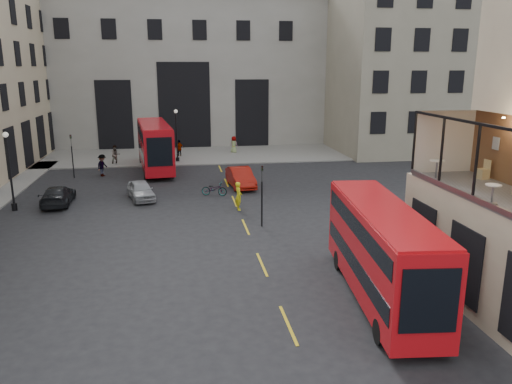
{
  "coord_description": "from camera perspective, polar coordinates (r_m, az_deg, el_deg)",
  "views": [
    {
      "loc": [
        -5.83,
        -16.62,
        9.47
      ],
      "look_at": [
        -1.87,
        8.75,
        3.0
      ],
      "focal_mm": 35.0,
      "sensor_mm": 36.0,
      "label": 1
    }
  ],
  "objects": [
    {
      "name": "ground",
      "position": [
        20.0,
        9.49,
        -14.34
      ],
      "size": [
        140.0,
        140.0,
        0.0
      ],
      "primitive_type": "plane",
      "color": "black",
      "rests_on": "ground"
    },
    {
      "name": "host_frontage",
      "position": [
        21.92,
        26.22,
        -6.61
      ],
      "size": [
        3.0,
        11.0,
        4.5
      ],
      "primitive_type": "cube",
      "color": "beige",
      "rests_on": "ground"
    },
    {
      "name": "cafe_floor",
      "position": [
        21.27,
        26.89,
        -0.79
      ],
      "size": [
        3.0,
        10.0,
        0.1
      ],
      "primitive_type": "cube",
      "color": "slate",
      "rests_on": "host_frontage"
    },
    {
      "name": "gateway",
      "position": [
        64.61,
        -8.39,
        13.93
      ],
      "size": [
        35.0,
        10.6,
        18.0
      ],
      "color": "#9D9A92",
      "rests_on": "ground"
    },
    {
      "name": "building_right",
      "position": [
        62.21,
        16.18,
        14.46
      ],
      "size": [
        16.6,
        18.6,
        20.0
      ],
      "color": "gray",
      "rests_on": "ground"
    },
    {
      "name": "pavement_far",
      "position": [
        55.42,
        -8.95,
        4.2
      ],
      "size": [
        40.0,
        12.0,
        0.12
      ],
      "primitive_type": "cube",
      "color": "slate",
      "rests_on": "ground"
    },
    {
      "name": "traffic_light_near",
      "position": [
        29.86,
        0.68,
        0.5
      ],
      "size": [
        0.16,
        0.2,
        3.8
      ],
      "color": "black",
      "rests_on": "ground"
    },
    {
      "name": "traffic_light_far",
      "position": [
        46.09,
        -20.31,
        4.47
      ],
      "size": [
        0.16,
        0.2,
        3.8
      ],
      "color": "black",
      "rests_on": "ground"
    },
    {
      "name": "street_lamp_a",
      "position": [
        37.06,
        -26.25,
        1.66
      ],
      "size": [
        0.36,
        0.36,
        5.33
      ],
      "color": "black",
      "rests_on": "ground"
    },
    {
      "name": "street_lamp_b",
      "position": [
        51.11,
        -9.04,
        6.01
      ],
      "size": [
        0.36,
        0.36,
        5.33
      ],
      "color": "black",
      "rests_on": "ground"
    },
    {
      "name": "bus_near",
      "position": [
        21.21,
        14.14,
        -6.25
      ],
      "size": [
        3.24,
        10.15,
        3.98
      ],
      "color": "red",
      "rests_on": "ground"
    },
    {
      "name": "bus_far",
      "position": [
        47.59,
        -11.52,
        5.42
      ],
      "size": [
        3.78,
        11.29,
        4.42
      ],
      "color": "#AF0C14",
      "rests_on": "ground"
    },
    {
      "name": "car_a",
      "position": [
        37.44,
        -13.03,
        0.19
      ],
      "size": [
        2.54,
        4.26,
        1.36
      ],
      "primitive_type": "imported",
      "rotation": [
        0.0,
        0.0,
        0.25
      ],
      "color": "#95989D",
      "rests_on": "ground"
    },
    {
      "name": "car_b",
      "position": [
        40.26,
        -1.77,
        1.68
      ],
      "size": [
        2.1,
        4.88,
        1.56
      ],
      "primitive_type": "imported",
      "rotation": [
        0.0,
        0.0,
        0.09
      ],
      "color": "#971209",
      "rests_on": "ground"
    },
    {
      "name": "car_c",
      "position": [
        37.79,
        -21.7,
        -0.36
      ],
      "size": [
        1.96,
        4.6,
        1.32
      ],
      "primitive_type": "imported",
      "rotation": [
        0.0,
        0.0,
        3.16
      ],
      "color": "black",
      "rests_on": "ground"
    },
    {
      "name": "bicycle",
      "position": [
        37.71,
        -4.8,
        0.34
      ],
      "size": [
        2.04,
        1.22,
        1.01
      ],
      "primitive_type": "imported",
      "rotation": [
        0.0,
        0.0,
        1.26
      ],
      "color": "gray",
      "rests_on": "ground"
    },
    {
      "name": "cyclist",
      "position": [
        33.73,
        -2.01,
        -0.46
      ],
      "size": [
        0.5,
        0.73,
        1.94
      ],
      "primitive_type": "imported",
      "rotation": [
        0.0,
        0.0,
        1.62
      ],
      "color": "yellow",
      "rests_on": "ground"
    },
    {
      "name": "pedestrian_a",
      "position": [
        51.27,
        -15.74,
        4.08
      ],
      "size": [
        1.18,
        1.07,
        1.96
      ],
      "primitive_type": "imported",
      "rotation": [
        0.0,
        0.0,
        0.43
      ],
      "color": "gray",
      "rests_on": "ground"
    },
    {
      "name": "pedestrian_b",
      "position": [
        46.22,
        -17.16,
        2.93
      ],
      "size": [
        1.22,
        1.46,
        1.96
      ],
      "primitive_type": "imported",
      "rotation": [
        0.0,
        0.0,
        1.1
      ],
      "color": "gray",
      "rests_on": "ground"
    },
    {
      "name": "pedestrian_c",
      "position": [
        54.33,
        -8.75,
        4.93
      ],
      "size": [
        1.13,
        1.02,
        1.84
      ],
      "primitive_type": "imported",
      "rotation": [
        0.0,
        0.0,
        3.81
      ],
      "color": "gray",
      "rests_on": "ground"
    },
    {
      "name": "pedestrian_d",
      "position": [
        56.17,
        -2.55,
        5.41
      ],
      "size": [
        1.11,
        1.05,
        1.91
      ],
      "primitive_type": "imported",
      "rotation": [
        0.0,
        0.0,
        2.5
      ],
      "color": "gray",
      "rests_on": "ground"
    },
    {
      "name": "cafe_table_mid",
      "position": [
        20.1,
        25.44,
        0.11
      ],
      "size": [
        0.57,
        0.57,
        0.71
      ],
      "color": "silver",
      "rests_on": "cafe_floor"
    },
    {
      "name": "cafe_table_far",
      "position": [
        23.66,
        19.96,
        2.77
      ],
      "size": [
        0.67,
        0.67,
        0.83
      ],
      "color": "beige",
      "rests_on": "cafe_floor"
    },
    {
      "name": "cafe_chair_d",
      "position": [
        24.43,
        24.53,
        1.98
      ],
      "size": [
        0.48,
        0.48,
        0.86
      ],
      "color": "tan",
      "rests_on": "cafe_floor"
    }
  ]
}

